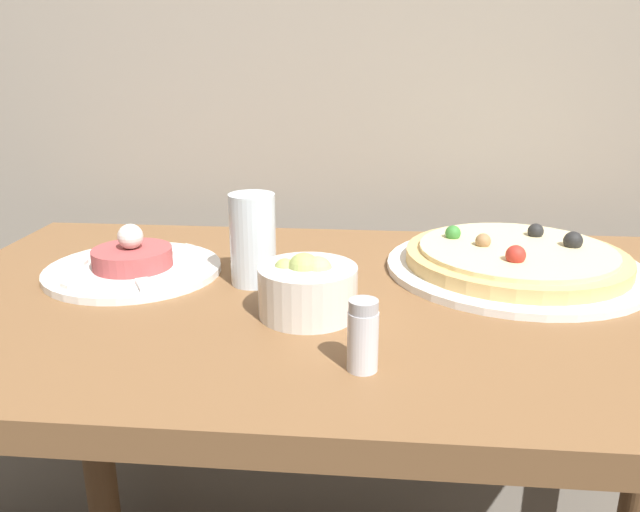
% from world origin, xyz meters
% --- Properties ---
extents(dining_table, '(1.13, 0.62, 0.79)m').
position_xyz_m(dining_table, '(0.00, 0.31, 0.65)').
color(dining_table, brown).
rests_on(dining_table, ground_plane).
extents(pizza_plate, '(0.36, 0.36, 0.06)m').
position_xyz_m(pizza_plate, '(0.22, 0.42, 0.80)').
color(pizza_plate, white).
rests_on(pizza_plate, dining_table).
extents(tartare_plate, '(0.24, 0.24, 0.07)m').
position_xyz_m(tartare_plate, '(-0.32, 0.37, 0.80)').
color(tartare_plate, white).
rests_on(tartare_plate, dining_table).
extents(small_bowl, '(0.12, 0.12, 0.07)m').
position_xyz_m(small_bowl, '(-0.06, 0.25, 0.82)').
color(small_bowl, silver).
rests_on(small_bowl, dining_table).
extents(drinking_glass, '(0.06, 0.06, 0.12)m').
position_xyz_m(drinking_glass, '(-0.14, 0.35, 0.85)').
color(drinking_glass, silver).
rests_on(drinking_glass, dining_table).
extents(salt_shaker, '(0.03, 0.03, 0.07)m').
position_xyz_m(salt_shaker, '(0.01, 0.12, 0.82)').
color(salt_shaker, silver).
rests_on(salt_shaker, dining_table).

